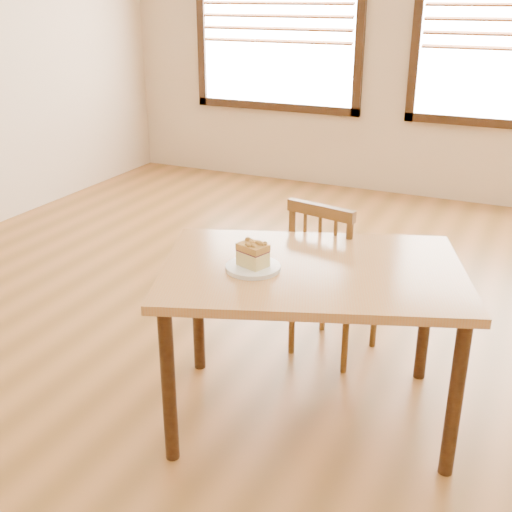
{
  "coord_description": "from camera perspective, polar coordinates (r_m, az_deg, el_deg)",
  "views": [
    {
      "loc": [
        0.71,
        -2.11,
        1.84
      ],
      "look_at": [
        -0.35,
        0.17,
        0.8
      ],
      "focal_mm": 45.0,
      "sensor_mm": 36.0,
      "label": 1
    }
  ],
  "objects": [
    {
      "name": "plate",
      "position": [
        2.71,
        -0.27,
        -1.04
      ],
      "size": [
        0.23,
        0.23,
        0.02
      ],
      "color": "white",
      "rests_on": "cafe_table_main"
    },
    {
      "name": "ground",
      "position": [
        2.89,
        5.1,
        -17.21
      ],
      "size": [
        8.0,
        8.0,
        0.0
      ],
      "primitive_type": "plane",
      "color": "brown"
    },
    {
      "name": "cafe_chair_main",
      "position": [
        3.39,
        6.77,
        -1.87
      ],
      "size": [
        0.48,
        0.48,
        0.9
      ],
      "rotation": [
        0.0,
        0.0,
        2.94
      ],
      "color": "brown",
      "rests_on": "ground"
    },
    {
      "name": "cafe_table_main",
      "position": [
        2.79,
        5.01,
        -2.69
      ],
      "size": [
        1.5,
        1.25,
        0.75
      ],
      "rotation": [
        0.0,
        0.0,
        0.35
      ],
      "color": "#AA7942",
      "rests_on": "ground"
    },
    {
      "name": "cake_slice",
      "position": [
        2.68,
        -0.31,
        0.28
      ],
      "size": [
        0.15,
        0.12,
        0.11
      ],
      "rotation": [
        0.0,
        0.0,
        -0.33
      ],
      "color": "#CEBD74",
      "rests_on": "plate"
    }
  ]
}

